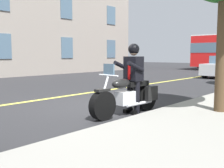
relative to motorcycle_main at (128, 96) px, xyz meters
name	(u,v)px	position (x,y,z in m)	size (l,w,h in m)	color
ground_plane	(91,106)	(-0.14, -1.43, -0.45)	(80.00, 80.00, 0.00)	#28282B
lane_center_stripe	(50,98)	(-0.14, -3.43, -0.45)	(60.00, 0.16, 0.01)	#E5DB4C
motorcycle_main	(128,96)	(0.00, 0.00, 0.00)	(2.22, 0.68, 1.26)	black
rider_main	(133,72)	(-0.19, 0.01, 0.58)	(0.65, 0.58, 1.74)	black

